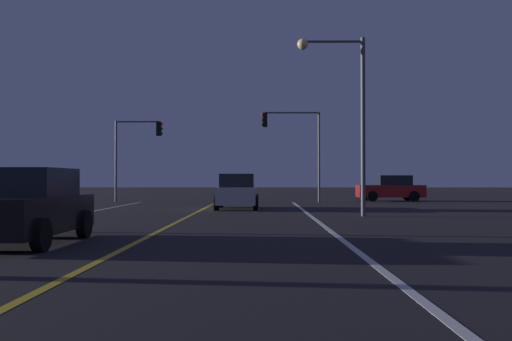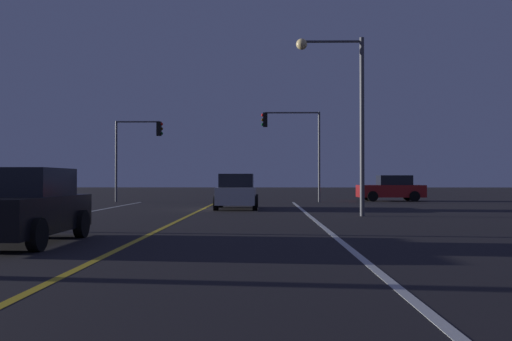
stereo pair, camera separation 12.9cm
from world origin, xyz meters
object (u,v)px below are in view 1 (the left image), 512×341
(car_oncoming, at_px, (26,207))
(traffic_light_near_left, at_px, (139,142))
(traffic_light_near_right, at_px, (292,135))
(street_lamp_right_far, at_px, (346,100))
(car_crossing_side, at_px, (391,189))
(car_ahead_far, at_px, (237,192))

(car_oncoming, xyz_separation_m, traffic_light_near_left, (-2.57, 22.92, 3.02))
(traffic_light_near_right, distance_m, traffic_light_near_left, 9.72)
(street_lamp_right_far, bearing_deg, traffic_light_near_left, -50.48)
(street_lamp_right_far, bearing_deg, traffic_light_near_right, -83.98)
(car_oncoming, height_order, street_lamp_right_far, street_lamp_right_far)
(car_crossing_side, bearing_deg, car_ahead_far, 45.98)
(traffic_light_near_right, bearing_deg, car_oncoming, 72.68)
(car_ahead_far, distance_m, street_lamp_right_far, 7.79)
(car_crossing_side, relative_size, traffic_light_near_left, 0.83)
(car_crossing_side, xyz_separation_m, traffic_light_near_left, (-16.39, -1.73, 3.02))
(car_oncoming, relative_size, traffic_light_near_right, 0.75)
(car_crossing_side, relative_size, traffic_light_near_right, 0.75)
(traffic_light_near_right, height_order, street_lamp_right_far, street_lamp_right_far)
(car_crossing_side, distance_m, traffic_light_near_right, 7.71)
(car_crossing_side, bearing_deg, car_oncoming, 60.71)
(car_oncoming, distance_m, traffic_light_near_left, 23.26)
(traffic_light_near_right, bearing_deg, car_ahead_far, 69.87)
(car_ahead_far, xyz_separation_m, traffic_light_near_left, (-6.65, 8.34, 3.02))
(car_ahead_far, bearing_deg, street_lamp_right_far, -138.98)
(car_ahead_far, distance_m, traffic_light_near_left, 11.09)
(car_crossing_side, distance_m, car_ahead_far, 14.01)
(car_crossing_side, xyz_separation_m, car_oncoming, (-13.83, -24.65, 0.00))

